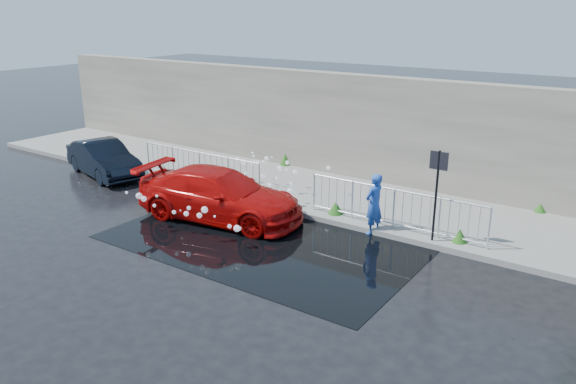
% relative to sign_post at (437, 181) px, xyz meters
% --- Properties ---
extents(ground, '(90.00, 90.00, 0.00)m').
position_rel_sign_post_xyz_m(ground, '(-4.20, -3.10, -1.72)').
color(ground, black).
rests_on(ground, ground).
extents(pavement, '(30.00, 4.00, 0.15)m').
position_rel_sign_post_xyz_m(pavement, '(-4.20, 1.90, -1.65)').
color(pavement, slate).
rests_on(pavement, ground).
extents(curb, '(30.00, 0.25, 0.16)m').
position_rel_sign_post_xyz_m(curb, '(-4.20, -0.10, -1.64)').
color(curb, slate).
rests_on(curb, ground).
extents(retaining_wall, '(30.00, 0.60, 3.50)m').
position_rel_sign_post_xyz_m(retaining_wall, '(-4.20, 4.10, 0.18)').
color(retaining_wall, '#625D52').
rests_on(retaining_wall, pavement).
extents(puddle, '(8.00, 5.00, 0.01)m').
position_rel_sign_post_xyz_m(puddle, '(-3.70, -2.10, -1.72)').
color(puddle, black).
rests_on(puddle, ground).
extents(sign_post, '(0.45, 0.06, 2.50)m').
position_rel_sign_post_xyz_m(sign_post, '(0.00, 0.00, 0.00)').
color(sign_post, black).
rests_on(sign_post, ground).
extents(railing_left, '(5.05, 0.05, 1.10)m').
position_rel_sign_post_xyz_m(railing_left, '(-8.20, 0.25, -0.99)').
color(railing_left, silver).
rests_on(railing_left, pavement).
extents(railing_right, '(5.05, 0.05, 1.10)m').
position_rel_sign_post_xyz_m(railing_right, '(-1.20, 0.25, -0.99)').
color(railing_right, silver).
rests_on(railing_right, pavement).
extents(weeds, '(12.17, 3.93, 0.44)m').
position_rel_sign_post_xyz_m(weeds, '(-4.52, 1.45, -1.40)').
color(weeds, '#184913').
rests_on(weeds, pavement).
extents(water_spray, '(3.60, 5.47, 1.05)m').
position_rel_sign_post_xyz_m(water_spray, '(-5.69, -0.71, -1.02)').
color(water_spray, white).
rests_on(water_spray, ground).
extents(red_car, '(5.18, 2.72, 1.43)m').
position_rel_sign_post_xyz_m(red_car, '(-5.73, -1.58, -1.01)').
color(red_car, '#AA0806').
rests_on(red_car, ground).
extents(dark_car, '(4.03, 2.29, 1.26)m').
position_rel_sign_post_xyz_m(dark_car, '(-12.04, -0.65, -1.09)').
color(dark_car, black).
rests_on(dark_car, ground).
extents(person, '(0.52, 0.68, 1.67)m').
position_rel_sign_post_xyz_m(person, '(-1.62, -0.10, -0.89)').
color(person, '#234DB1').
rests_on(person, ground).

